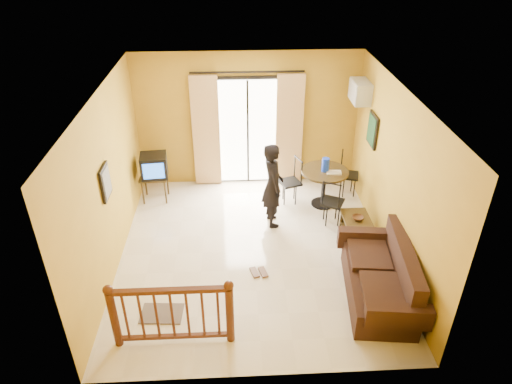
{
  "coord_description": "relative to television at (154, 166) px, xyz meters",
  "views": [
    {
      "loc": [
        -0.28,
        -6.21,
        4.92
      ],
      "look_at": [
        0.05,
        0.2,
        1.07
      ],
      "focal_mm": 32.0,
      "sensor_mm": 36.0,
      "label": 1
    }
  ],
  "objects": [
    {
      "name": "tv_table",
      "position": [
        -0.03,
        0.0,
        -0.3
      ],
      "size": [
        0.54,
        0.45,
        0.54
      ],
      "color": "black",
      "rests_on": "ground"
    },
    {
      "name": "dining_table",
      "position": [
        3.32,
        -0.37,
        -0.16
      ],
      "size": [
        0.91,
        0.91,
        0.76
      ],
      "color": "black",
      "rests_on": "ground"
    },
    {
      "name": "dining_chairs",
      "position": [
        3.31,
        -0.43,
        -0.77
      ],
      "size": [
        1.73,
        1.52,
        0.95
      ],
      "color": "black",
      "rests_on": "ground"
    },
    {
      "name": "sofa",
      "position": [
        3.73,
        -3.0,
        -0.43
      ],
      "size": [
        1.07,
        1.98,
        0.9
      ],
      "rotation": [
        0.0,
        0.0,
        -0.11
      ],
      "color": "black",
      "rests_on": "ground"
    },
    {
      "name": "balcony_door",
      "position": [
        1.87,
        0.62,
        0.42
      ],
      "size": [
        2.25,
        0.14,
        2.46
      ],
      "color": "black",
      "rests_on": "ground"
    },
    {
      "name": "stair_balustrade",
      "position": [
        0.72,
        -3.71,
        -0.2
      ],
      "size": [
        1.63,
        0.13,
        1.04
      ],
      "color": "#471E0F",
      "rests_on": "ground"
    },
    {
      "name": "water_jug",
      "position": [
        3.31,
        -0.38,
        0.13
      ],
      "size": [
        0.14,
        0.14,
        0.27
      ],
      "primitive_type": "cylinder",
      "color": "#1535C9",
      "rests_on": "dining_table"
    },
    {
      "name": "bowl",
      "position": [
        3.72,
        -1.49,
        -0.35
      ],
      "size": [
        0.24,
        0.24,
        0.06
      ],
      "primitive_type": "imported",
      "rotation": [
        0.0,
        0.0,
        0.21
      ],
      "color": "#4F2F1B",
      "rests_on": "coffee_table"
    },
    {
      "name": "serving_tray",
      "position": [
        3.47,
        -0.47,
        0.01
      ],
      "size": [
        0.3,
        0.21,
        0.02
      ],
      "primitive_type": "cube",
      "rotation": [
        0.0,
        0.0,
        -0.1
      ],
      "color": "beige",
      "rests_on": "dining_table"
    },
    {
      "name": "coffee_table",
      "position": [
        3.72,
        -1.54,
        -0.51
      ],
      "size": [
        0.47,
        0.85,
        0.38
      ],
      "color": "black",
      "rests_on": "ground"
    },
    {
      "name": "standing_person",
      "position": [
        2.26,
        -0.95,
        0.04
      ],
      "size": [
        0.47,
        0.64,
        1.61
      ],
      "primitive_type": "imported",
      "rotation": [
        0.0,
        0.0,
        1.73
      ],
      "color": "black",
      "rests_on": "ground"
    },
    {
      "name": "room_shell",
      "position": [
        1.87,
        -1.81,
        0.94
      ],
      "size": [
        5.0,
        5.0,
        5.0
      ],
      "color": "white",
      "rests_on": "ground"
    },
    {
      "name": "sandals",
      "position": [
        1.93,
        -2.38,
        -0.75
      ],
      "size": [
        0.3,
        0.27,
        0.03
      ],
      "color": "#4F2F1B",
      "rests_on": "ground"
    },
    {
      "name": "botanical_print",
      "position": [
        4.09,
        -0.51,
        0.88
      ],
      "size": [
        0.05,
        0.5,
        0.6
      ],
      "color": "black",
      "rests_on": "room_shell"
    },
    {
      "name": "air_conditioner",
      "position": [
        3.96,
        0.14,
        1.38
      ],
      "size": [
        0.31,
        0.6,
        0.4
      ],
      "color": "silver",
      "rests_on": "room_shell"
    },
    {
      "name": "picture_left",
      "position": [
        -0.35,
        -2.01,
        0.78
      ],
      "size": [
        0.05,
        0.42,
        0.52
      ],
      "color": "black",
      "rests_on": "room_shell"
    },
    {
      "name": "ground",
      "position": [
        1.87,
        -1.81,
        -0.77
      ],
      "size": [
        5.0,
        5.0,
        0.0
      ],
      "primitive_type": "plane",
      "color": "beige",
      "rests_on": "ground"
    },
    {
      "name": "television",
      "position": [
        0.0,
        0.0,
        0.0
      ],
      "size": [
        0.55,
        0.51,
        0.45
      ],
      "rotation": [
        0.0,
        0.0,
        0.1
      ],
      "color": "black",
      "rests_on": "tv_table"
    },
    {
      "name": "doormat",
      "position": [
        0.47,
        -3.2,
        -0.76
      ],
      "size": [
        0.63,
        0.44,
        0.02
      ],
      "primitive_type": "cube",
      "rotation": [
        0.0,
        0.0,
        -0.07
      ],
      "color": "#5C5049",
      "rests_on": "ground"
    }
  ]
}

